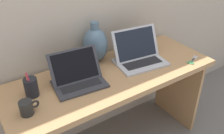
# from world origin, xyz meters

# --- Properties ---
(desk) EXTENTS (1.48, 0.55, 0.73)m
(desk) POSITION_xyz_m (0.00, 0.00, 0.57)
(desk) COLOR #AD7F51
(desk) RESTS_ON ground
(laptop_left) EXTENTS (0.34, 0.26, 0.21)m
(laptop_left) POSITION_xyz_m (-0.24, 0.03, 0.78)
(laptop_left) COLOR #333338
(laptop_left) RESTS_ON desk
(laptop_right) EXTENTS (0.38, 0.30, 0.23)m
(laptop_right) POSITION_xyz_m (0.25, 0.03, 0.79)
(laptop_right) COLOR #B2B2B7
(laptop_right) RESTS_ON desk
(green_vase) EXTENTS (0.18, 0.18, 0.30)m
(green_vase) POSITION_xyz_m (0.00, 0.22, 0.86)
(green_vase) COLOR slate
(green_vase) RESTS_ON desk
(coffee_mug) EXTENTS (0.11, 0.07, 0.08)m
(coffee_mug) POSITION_xyz_m (-0.60, -0.09, 0.77)
(coffee_mug) COLOR black
(coffee_mug) RESTS_ON desk
(pen_cup) EXTENTS (0.08, 0.08, 0.17)m
(pen_cup) POSITION_xyz_m (-0.53, 0.06, 0.79)
(pen_cup) COLOR black
(pen_cup) RESTS_ON desk
(scissors) EXTENTS (0.15, 0.09, 0.01)m
(scissors) POSITION_xyz_m (0.58, -0.19, 0.73)
(scissors) COLOR #B7B7BC
(scissors) RESTS_ON desk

